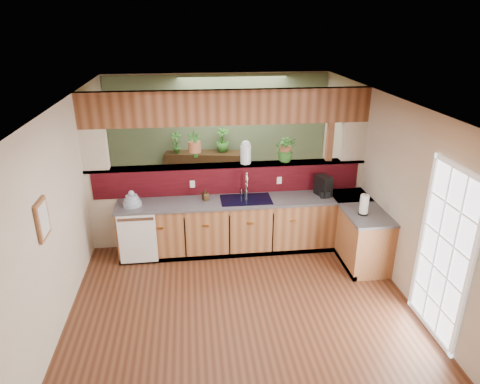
{
  "coord_description": "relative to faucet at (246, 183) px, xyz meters",
  "views": [
    {
      "loc": [
        -0.6,
        -5.31,
        3.64
      ],
      "look_at": [
        0.12,
        0.7,
        1.15
      ],
      "focal_mm": 32.0,
      "sensor_mm": 36.0,
      "label": 1
    }
  ],
  "objects": [
    {
      "name": "pass_through_ledge",
      "position": [
        -0.27,
        0.21,
        0.25
      ],
      "size": [
        4.6,
        0.21,
        0.04
      ],
      "primitive_type": "cube",
      "color": "brown",
      "rests_on": "ground"
    },
    {
      "name": "shelf_plant_a",
      "position": [
        -1.17,
        2.11,
        0.13
      ],
      "size": [
        0.29,
        0.24,
        0.46
      ],
      "primitive_type": "imported",
      "rotation": [
        0.0,
        0.0,
        -0.4
      ],
      "color": "#2A6021",
      "rests_on": "shelving_console"
    },
    {
      "name": "wall_left",
      "position": [
        -2.57,
        -1.14,
        0.18
      ],
      "size": [
        0.02,
        7.0,
        2.6
      ],
      "primitive_type": "cube",
      "color": "beige",
      "rests_on": "ground"
    },
    {
      "name": "shelf_plant_b",
      "position": [
        -0.22,
        2.11,
        0.15
      ],
      "size": [
        0.36,
        0.36,
        0.5
      ],
      "primitive_type": "imported",
      "rotation": [
        0.0,
        0.0,
        -0.32
      ],
      "color": "#2A6021",
      "rests_on": "shelving_console"
    },
    {
      "name": "pass_through_partition",
      "position": [
        -0.24,
        0.21,
        0.07
      ],
      "size": [
        4.6,
        0.21,
        2.6
      ],
      "color": "beige",
      "rests_on": "ground"
    },
    {
      "name": "ceiling",
      "position": [
        -0.27,
        -1.14,
        1.48
      ],
      "size": [
        4.6,
        7.0,
        0.01
      ],
      "primitive_type": "cube",
      "color": "brown",
      "rests_on": "ground"
    },
    {
      "name": "header_beam",
      "position": [
        -0.27,
        0.21,
        1.2
      ],
      "size": [
        4.6,
        0.15,
        0.55
      ],
      "primitive_type": "cube",
      "color": "brown",
      "rests_on": "ground"
    },
    {
      "name": "ground",
      "position": [
        -0.27,
        -1.14,
        -1.12
      ],
      "size": [
        4.6,
        7.0,
        0.01
      ],
      "primitive_type": "cube",
      "color": "#4E2918",
      "rests_on": "ground"
    },
    {
      "name": "framed_print",
      "position": [
        -2.55,
        -1.94,
        0.43
      ],
      "size": [
        0.04,
        0.35,
        0.45
      ],
      "color": "brown",
      "rests_on": "wall_left"
    },
    {
      "name": "soap_dispenser",
      "position": [
        -0.68,
        -0.11,
        -0.13
      ],
      "size": [
        0.12,
        0.12,
        0.19
      ],
      "primitive_type": "imported",
      "rotation": [
        0.0,
        0.0,
        0.43
      ],
      "color": "#382614",
      "rests_on": "countertop"
    },
    {
      "name": "floor_plant",
      "position": [
        0.49,
        0.94,
        -0.75
      ],
      "size": [
        0.85,
        0.81,
        0.75
      ],
      "primitive_type": "imported",
      "rotation": [
        0.0,
        0.0,
        0.42
      ],
      "color": "#2A6021",
      "rests_on": "ground"
    },
    {
      "name": "faucet",
      "position": [
        0.0,
        0.0,
        0.0
      ],
      "size": [
        0.18,
        0.18,
        0.42
      ],
      "color": "#B7B7B2",
      "rests_on": "countertop"
    },
    {
      "name": "shelving_console",
      "position": [
        -0.62,
        2.11,
        -0.62
      ],
      "size": [
        1.63,
        0.67,
        1.05
      ],
      "primitive_type": "cube",
      "rotation": [
        0.0,
        0.0,
        -0.16
      ],
      "color": "black",
      "rests_on": "ground"
    },
    {
      "name": "ledge_plant_right",
      "position": [
        0.69,
        0.21,
        0.47
      ],
      "size": [
        0.26,
        0.26,
        0.41
      ],
      "primitive_type": "imported",
      "rotation": [
        0.0,
        0.0,
        -0.13
      ],
      "color": "#2A6021",
      "rests_on": "pass_through_ledge"
    },
    {
      "name": "dish_stack",
      "position": [
        -1.82,
        -0.18,
        -0.14
      ],
      "size": [
        0.29,
        0.29,
        0.25
      ],
      "color": "#92A3BD",
      "rests_on": "countertop"
    },
    {
      "name": "wall_back",
      "position": [
        -0.27,
        2.36,
        0.18
      ],
      "size": [
        4.6,
        0.02,
        2.6
      ],
      "primitive_type": "cube",
      "color": "beige",
      "rests_on": "ground"
    },
    {
      "name": "hanging_plant_b",
      "position": [
        0.68,
        0.21,
        0.67
      ],
      "size": [
        0.37,
        0.33,
        0.55
      ],
      "color": "brown",
      "rests_on": "header_beam"
    },
    {
      "name": "wall_right",
      "position": [
        2.03,
        -1.14,
        0.18
      ],
      "size": [
        0.02,
        7.0,
        2.6
      ],
      "primitive_type": "cube",
      "color": "beige",
      "rests_on": "ground"
    },
    {
      "name": "dishwasher",
      "position": [
        -1.75,
        -0.47,
        -0.67
      ],
      "size": [
        0.58,
        0.03,
        0.82
      ],
      "color": "white",
      "rests_on": "ground"
    },
    {
      "name": "navy_sink",
      "position": [
        -0.02,
        -0.16,
        -0.3
      ],
      "size": [
        0.82,
        0.5,
        0.18
      ],
      "color": "black",
      "rests_on": "countertop"
    },
    {
      "name": "countertop",
      "position": [
        0.56,
        -0.27,
        -0.67
      ],
      "size": [
        4.14,
        1.52,
        0.9
      ],
      "color": "brown",
      "rests_on": "ground"
    },
    {
      "name": "coffee_maker",
      "position": [
        1.27,
        -0.13,
        -0.07
      ],
      "size": [
        0.18,
        0.3,
        0.33
      ],
      "rotation": [
        0.0,
        0.0,
        0.35
      ],
      "color": "black",
      "rests_on": "countertop"
    },
    {
      "name": "paper_towel",
      "position": [
        1.65,
        -0.91,
        -0.07
      ],
      "size": [
        0.15,
        0.15,
        0.33
      ],
      "color": "black",
      "rests_on": "countertop"
    },
    {
      "name": "sage_backwall",
      "position": [
        -0.27,
        2.34,
        0.18
      ],
      "size": [
        4.55,
        0.02,
        2.55
      ],
      "primitive_type": "cube",
      "color": "#506344",
      "rests_on": "ground"
    },
    {
      "name": "hanging_plant_a",
      "position": [
        -0.81,
        0.21,
        0.75
      ],
      "size": [
        0.25,
        0.2,
        0.55
      ],
      "color": "brown",
      "rests_on": "header_beam"
    },
    {
      "name": "french_door",
      "position": [
        2.0,
        -2.44,
        -0.07
      ],
      "size": [
        0.06,
        1.02,
        2.16
      ],
      "primitive_type": "cube",
      "color": "white",
      "rests_on": "ground"
    },
    {
      "name": "glass_jar",
      "position": [
        0.02,
        0.21,
        0.46
      ],
      "size": [
        0.17,
        0.17,
        0.39
      ],
      "color": "silver",
      "rests_on": "pass_through_ledge"
    }
  ]
}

